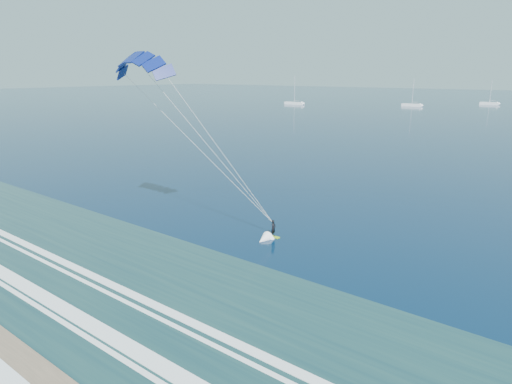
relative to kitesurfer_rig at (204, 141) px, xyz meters
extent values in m
cube|color=#1E423F|center=(4.78, -13.37, -8.96)|extent=(600.00, 22.00, 0.03)
cube|color=white|center=(4.78, -19.87, -8.94)|extent=(600.00, 0.90, 0.07)
cube|color=white|center=(4.78, -15.87, -8.94)|extent=(600.00, 1.10, 0.07)
cube|color=white|center=(4.78, -11.87, -8.94)|extent=(600.00, 0.70, 0.07)
cube|color=#8CC016|center=(5.18, 3.56, -8.94)|extent=(1.29, 0.41, 0.07)
imported|color=black|center=(5.18, 3.56, -8.11)|extent=(0.38, 0.58, 1.59)
cone|color=white|center=(5.03, 2.26, -8.90)|extent=(1.31, 1.74, 1.10)
cube|color=white|center=(-96.02, 158.61, -8.38)|extent=(10.27, 2.40, 1.20)
cylinder|color=silver|center=(-96.02, 158.61, -1.50)|extent=(0.18, 0.18, 12.55)
cylinder|color=silver|center=(-94.82, 158.61, -6.98)|extent=(2.60, 0.12, 0.12)
cube|color=white|center=(-46.54, 181.20, -8.38)|extent=(9.06, 2.40, 1.20)
cylinder|color=silver|center=(-46.54, 181.20, -2.18)|extent=(0.18, 0.18, 11.19)
cylinder|color=silver|center=(-45.34, 181.20, -6.98)|extent=(2.60, 0.12, 0.12)
cube|color=white|center=(-21.31, 215.42, -8.38)|extent=(8.41, 2.40, 1.20)
cylinder|color=silver|center=(-21.31, 215.42, -2.69)|extent=(0.18, 0.18, 10.17)
cylinder|color=silver|center=(-20.11, 215.42, -6.98)|extent=(2.60, 0.12, 0.12)
camera|label=1|loc=(28.98, -29.10, 5.99)|focal=32.00mm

